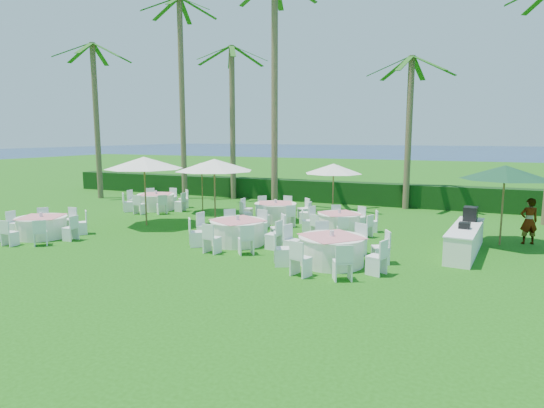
{
  "coord_description": "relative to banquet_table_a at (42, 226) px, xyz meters",
  "views": [
    {
      "loc": [
        7.99,
        -12.83,
        3.77
      ],
      "look_at": [
        1.6,
        2.18,
        1.3
      ],
      "focal_mm": 30.0,
      "sensor_mm": 36.0,
      "label": 1
    }
  ],
  "objects": [
    {
      "name": "banquet_table_c",
      "position": [
        10.9,
        0.75,
        0.03
      ],
      "size": [
        3.36,
        3.36,
        1.02
      ],
      "color": "white",
      "rests_on": "ground"
    },
    {
      "name": "banquet_table_f",
      "position": [
        9.93,
        5.32,
        -0.02
      ],
      "size": [
        2.9,
        2.9,
        0.9
      ],
      "color": "white",
      "rests_on": "ground"
    },
    {
      "name": "palm_a",
      "position": [
        -1.15,
        11.1,
        5.85
      ],
      "size": [
        4.36,
        4.27,
        11.55
      ],
      "color": "brown",
      "rests_on": "ground"
    },
    {
      "name": "banquet_table_b",
      "position": [
        7.17,
        1.97,
        0.03
      ],
      "size": [
        3.39,
        3.39,
        1.01
      ],
      "color": "white",
      "rests_on": "ground"
    },
    {
      "name": "banquet_table_a",
      "position": [
        0.0,
        0.0,
        0.0
      ],
      "size": [
        3.14,
        3.14,
        0.95
      ],
      "color": "white",
      "rests_on": "ground"
    },
    {
      "name": "ground",
      "position": [
        6.38,
        0.95,
        -0.42
      ],
      "size": [
        120.0,
        120.0,
        0.0
      ],
      "primitive_type": "plane",
      "color": "#1B520E",
      "rests_on": "ground"
    },
    {
      "name": "banquet_table_e",
      "position": [
        6.74,
        6.43,
        0.01
      ],
      "size": [
        3.22,
        3.22,
        0.98
      ],
      "color": "white",
      "rests_on": "ground"
    },
    {
      "name": "hedge",
      "position": [
        6.38,
        12.95,
        0.18
      ],
      "size": [
        34.0,
        1.0,
        1.2
      ],
      "primitive_type": "cube",
      "color": "black",
      "rests_on": "ground"
    },
    {
      "name": "banquet_table_d",
      "position": [
        -0.07,
        6.92,
        0.02
      ],
      "size": [
        3.27,
        3.27,
        0.99
      ],
      "color": "white",
      "rests_on": "ground"
    },
    {
      "name": "ocean",
      "position": [
        6.38,
        102.95,
        -0.42
      ],
      "size": [
        260.0,
        260.0,
        0.0
      ],
      "primitive_type": "plane",
      "color": "#060D45",
      "rests_on": "ground"
    },
    {
      "name": "palm_c",
      "position": [
        5.59,
        9.06,
        5.66
      ],
      "size": [
        4.3,
        4.34,
        11.2
      ],
      "color": "brown",
      "rests_on": "ground"
    },
    {
      "name": "umbrella_b",
      "position": [
        4.93,
        4.26,
        2.16
      ],
      "size": [
        3.22,
        3.22,
        2.82
      ],
      "color": "brown",
      "rests_on": "ground"
    },
    {
      "name": "palm_d",
      "position": [
        11.63,
        12.25,
        3.87
      ],
      "size": [
        4.22,
        4.38,
        7.69
      ],
      "color": "brown",
      "rests_on": "ground"
    },
    {
      "name": "umbrella_c",
      "position": [
        2.57,
        7.1,
        1.82
      ],
      "size": [
        2.59,
        2.59,
        2.46
      ],
      "color": "brown",
      "rests_on": "ground"
    },
    {
      "name": "umbrella_green",
      "position": [
        15.63,
        5.4,
        2.11
      ],
      "size": [
        2.91,
        2.91,
        2.77
      ],
      "color": "brown",
      "rests_on": "ground"
    },
    {
      "name": "umbrella_d",
      "position": [
        9.0,
        7.68,
        1.89
      ],
      "size": [
        2.58,
        2.58,
        2.53
      ],
      "color": "brown",
      "rests_on": "ground"
    },
    {
      "name": "staff_person",
      "position": [
        16.52,
        5.93,
        0.4
      ],
      "size": [
        0.69,
        0.56,
        1.63
      ],
      "primitive_type": "imported",
      "rotation": [
        0.0,
        0.0,
        3.47
      ],
      "color": "gray",
      "rests_on": "ground"
    },
    {
      "name": "umbrella_a",
      "position": [
        2.07,
        3.42,
        2.22
      ],
      "size": [
        3.22,
        3.22,
        2.89
      ],
      "color": "brown",
      "rests_on": "ground"
    },
    {
      "name": "palm_f",
      "position": [
        -5.93,
        9.2,
        4.6
      ],
      "size": [
        4.4,
        4.17,
        9.1
      ],
      "color": "brown",
      "rests_on": "ground"
    },
    {
      "name": "buffet_table",
      "position": [
        14.5,
        3.69,
        0.06
      ],
      "size": [
        1.23,
        3.9,
        1.36
      ],
      "color": "white",
      "rests_on": "ground"
    },
    {
      "name": "palm_b",
      "position": [
        1.65,
        12.07,
        4.48
      ],
      "size": [
        4.4,
        3.96,
        8.88
      ],
      "color": "brown",
      "rests_on": "ground"
    }
  ]
}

